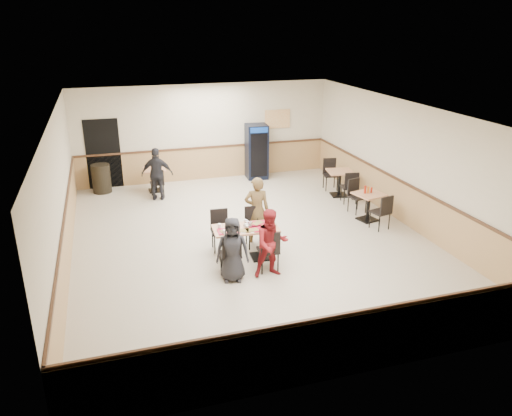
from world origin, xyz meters
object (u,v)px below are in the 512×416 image
object	(u,v)px
lone_diner	(157,174)
trash_bin	(101,179)
back_table	(155,176)
diner_man_opposite	(257,210)
side_table_far	(340,179)
main_table	(246,238)
side_table_near	(369,202)
pepsi_cooler	(257,152)
diner_woman_right	(271,243)
diner_woman_left	(232,250)

from	to	relation	value
lone_diner	trash_bin	world-z (taller)	lone_diner
back_table	lone_diner	bearing A→B (deg)	-90.00
diner_man_opposite	lone_diner	xyz separation A→B (m)	(-1.82, 3.58, -0.03)
side_table_far	trash_bin	size ratio (longest dim) A/B	0.96
main_table	diner_man_opposite	size ratio (longest dim) A/B	0.90
side_table_near	trash_bin	xyz separation A→B (m)	(-6.44, 4.29, -0.06)
pepsi_cooler	trash_bin	bearing A→B (deg)	-175.48
lone_diner	pepsi_cooler	distance (m)	3.49
lone_diner	pepsi_cooler	xyz separation A→B (m)	(3.29, 1.17, 0.12)
diner_woman_right	lone_diner	size ratio (longest dim) A/B	0.94
diner_woman_right	back_table	distance (m)	6.22
side_table_near	side_table_far	xyz separation A→B (m)	(0.14, 1.95, 0.02)
diner_woman_left	back_table	distance (m)	6.01
main_table	diner_woman_right	distance (m)	0.92
lone_diner	back_table	distance (m)	0.83
main_table	back_table	world-z (taller)	main_table
back_table	diner_man_opposite	bearing A→B (deg)	-67.37
back_table	pepsi_cooler	xyz separation A→B (m)	(3.29, 0.39, 0.41)
pepsi_cooler	side_table_far	bearing A→B (deg)	-49.47
diner_woman_right	back_table	bearing A→B (deg)	106.21
diner_woman_left	pepsi_cooler	xyz separation A→B (m)	(2.46, 6.34, 0.22)
side_table_near	back_table	bearing A→B (deg)	141.24
side_table_near	pepsi_cooler	distance (m)	4.65
side_table_near	trash_bin	distance (m)	7.74
diner_woman_left	trash_bin	world-z (taller)	diner_woman_left
back_table	diner_woman_right	bearing A→B (deg)	-75.02
main_table	trash_bin	xyz separation A→B (m)	(-2.85, 5.50, -0.06)
diner_man_opposite	side_table_near	xyz separation A→B (m)	(3.09, 0.42, -0.30)
diner_woman_right	side_table_far	bearing A→B (deg)	50.49
diner_man_opposite	trash_bin	bearing A→B (deg)	-41.97
trash_bin	side_table_near	bearing A→B (deg)	-33.70
side_table_near	trash_bin	size ratio (longest dim) A/B	0.96
diner_woman_left	diner_man_opposite	bearing A→B (deg)	72.83
diner_man_opposite	back_table	world-z (taller)	diner_man_opposite
diner_man_opposite	diner_woman_left	bearing A→B (deg)	70.81
diner_woman_right	trash_bin	xyz separation A→B (m)	(-3.13, 6.35, -0.28)
main_table	back_table	distance (m)	5.32
pepsi_cooler	trash_bin	distance (m)	4.83
pepsi_cooler	trash_bin	size ratio (longest dim) A/B	2.05
lone_diner	side_table_far	xyz separation A→B (m)	(5.06, -1.22, -0.25)
side_table_far	diner_woman_right	bearing A→B (deg)	-130.74
side_table_far	back_table	bearing A→B (deg)	158.45
main_table	diner_woman_right	xyz separation A→B (m)	(0.28, -0.85, 0.22)
diner_man_opposite	trash_bin	distance (m)	5.78
side_table_near	back_table	world-z (taller)	side_table_near
side_table_near	pepsi_cooler	xyz separation A→B (m)	(-1.62, 4.34, 0.39)
main_table	side_table_far	xyz separation A→B (m)	(3.73, 3.16, 0.01)
diner_woman_right	back_table	size ratio (longest dim) A/B	2.06
diner_woman_right	lone_diner	distance (m)	5.47
main_table	pepsi_cooler	world-z (taller)	pepsi_cooler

